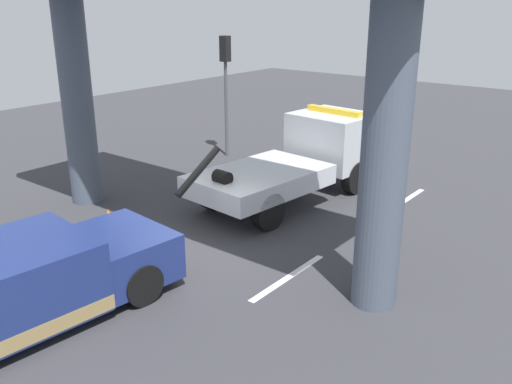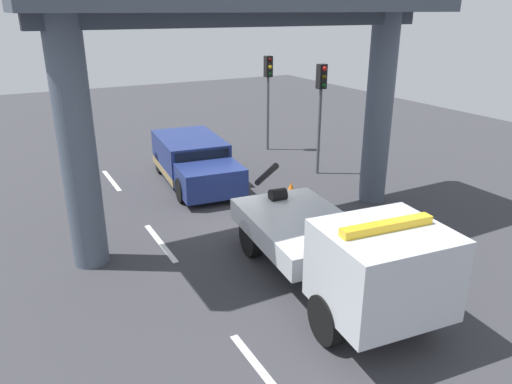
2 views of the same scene
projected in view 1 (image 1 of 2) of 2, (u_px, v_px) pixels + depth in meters
ground_plane at (196, 246)px, 13.42m from camera, size 60.00×40.00×0.10m
lane_stripe_mid at (288, 277)px, 11.79m from camera, size 2.60×0.16×0.01m
lane_stripe_east at (405, 201)px, 16.23m from camera, size 2.60×0.16×0.01m
tow_truck_white at (304, 157)px, 16.36m from camera, size 7.34×2.97×2.46m
towed_van_green at (24, 285)px, 9.89m from camera, size 5.38×2.67×1.58m
traffic_light_mid at (226, 70)px, 19.87m from camera, size 0.39×0.32×4.41m
traffic_cone_orange at (109, 222)px, 13.83m from camera, size 0.58×0.58×0.69m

